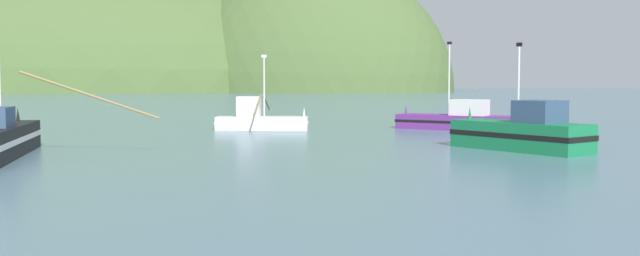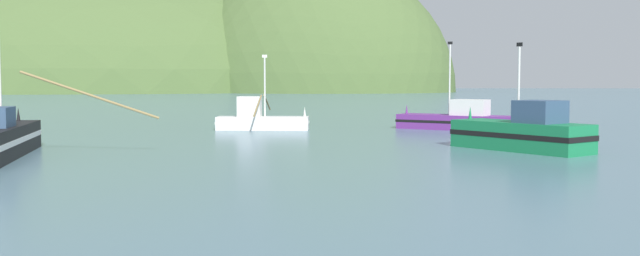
# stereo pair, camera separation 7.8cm
# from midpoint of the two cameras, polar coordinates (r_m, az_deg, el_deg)

# --- Properties ---
(hill_mid_right) EXTENTS (208.49, 166.79, 96.42)m
(hill_mid_right) POSITION_cam_midpoint_polar(r_m,az_deg,el_deg) (267.99, -19.17, 2.94)
(hill_mid_right) COLOR #516B38
(hill_mid_right) RESTS_ON ground
(hill_far_left) EXTENTS (83.02, 66.42, 78.80)m
(hill_far_left) POSITION_cam_midpoint_polar(r_m,az_deg,el_deg) (213.93, -0.20, 2.96)
(hill_far_left) COLOR #516B38
(hill_far_left) RESTS_ON ground
(fishing_boat_green) EXTENTS (6.60, 7.29, 5.53)m
(fishing_boat_green) POSITION_cam_midpoint_polar(r_m,az_deg,el_deg) (37.61, 16.12, -0.37)
(fishing_boat_green) COLOR #197A47
(fishing_boat_green) RESTS_ON ground
(fishing_boat_purple) EXTENTS (9.08, 6.39, 6.39)m
(fishing_boat_purple) POSITION_cam_midpoint_polar(r_m,az_deg,el_deg) (52.00, 11.36, 0.65)
(fishing_boat_purple) COLOR #6B2D84
(fishing_boat_purple) RESTS_ON ground
(fishing_boat_white) EXTENTS (6.70, 10.49, 5.42)m
(fishing_boat_white) POSITION_cam_midpoint_polar(r_m,az_deg,el_deg) (51.17, -4.82, 0.70)
(fishing_boat_white) COLOR white
(fishing_boat_white) RESTS_ON ground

